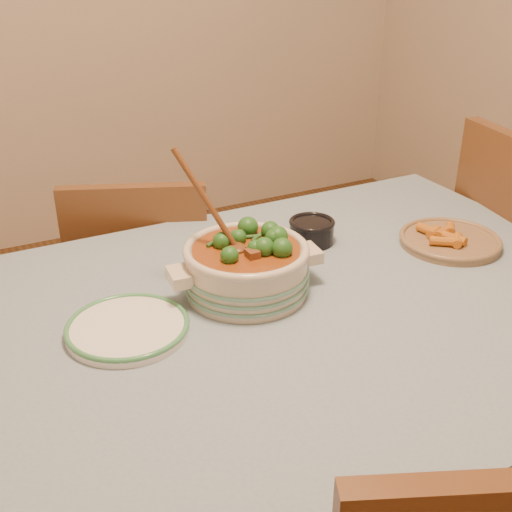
# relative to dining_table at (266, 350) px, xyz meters

# --- Properties ---
(dining_table) EXTENTS (1.68, 1.08, 0.76)m
(dining_table) POSITION_rel_dining_table_xyz_m (0.00, 0.00, 0.00)
(dining_table) COLOR brown
(dining_table) RESTS_ON floor
(stew_casserole) EXTENTS (0.35, 0.29, 0.32)m
(stew_casserole) POSITION_rel_dining_table_xyz_m (0.00, 0.10, 0.16)
(stew_casserole) COLOR beige
(stew_casserole) RESTS_ON dining_table
(white_plate) EXTENTS (0.29, 0.29, 0.02)m
(white_plate) POSITION_rel_dining_table_xyz_m (-0.28, 0.07, 0.10)
(white_plate) COLOR white
(white_plate) RESTS_ON dining_table
(condiment_bowl) EXTENTS (0.13, 0.13, 0.06)m
(condiment_bowl) POSITION_rel_dining_table_xyz_m (0.26, 0.25, 0.13)
(condiment_bowl) COLOR black
(condiment_bowl) RESTS_ON dining_table
(fried_plate) EXTENTS (0.32, 0.32, 0.04)m
(fried_plate) POSITION_rel_dining_table_xyz_m (0.57, 0.08, 0.11)
(fried_plate) COLOR olive
(fried_plate) RESTS_ON dining_table
(chair_far) EXTENTS (0.52, 0.52, 0.86)m
(chair_far) POSITION_rel_dining_table_xyz_m (-0.06, 0.69, -0.18)
(chair_far) COLOR brown
(chair_far) RESTS_ON floor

